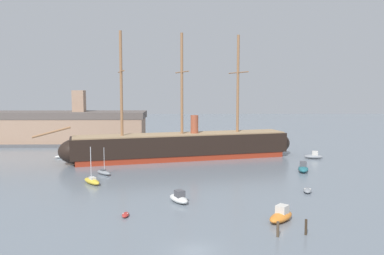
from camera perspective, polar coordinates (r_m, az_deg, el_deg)
The scene contains 15 objects.
ground_plane at distance 42.42m, azimuth 0.22°, elevation -16.94°, with size 400.00×400.00×0.00m, color slate.
tall_ship at distance 91.67m, azimuth -1.41°, elevation -2.55°, with size 57.22×19.57×28.02m.
dinghy_foreground_left at distance 53.22m, azimuth -9.30°, elevation -11.95°, with size 0.90×1.98×0.46m.
motorboat_foreground_right at distance 51.92m, azimuth 12.36°, elevation -11.96°, with size 4.41×4.74×1.93m.
motorboat_near_centre at distance 58.50m, azimuth -1.85°, elevation -9.83°, with size 3.62×4.62×1.80m.
sailboat_mid_left at distance 71.09m, azimuth -13.83°, elevation -7.26°, with size 4.11×4.68×6.27m.
dinghy_mid_right at distance 66.22m, azimuth 15.86°, elevation -8.45°, with size 1.96×3.03×0.66m.
sailboat_alongside_bow at distance 77.93m, azimuth -12.25°, elevation -6.14°, with size 3.58×3.64×5.11m.
motorboat_alongside_stern at distance 81.47m, azimuth 15.30°, elevation -5.52°, with size 3.00×4.90×1.92m.
dinghy_far_left at distance 98.15m, azimuth -17.93°, elevation -3.90°, with size 2.71×1.92×0.59m.
motorboat_far_right at distance 96.48m, azimuth 16.67°, elevation -3.84°, with size 4.40×2.60×1.73m.
motorboat_distant_centre at distance 104.36m, azimuth -0.60°, elevation -2.83°, with size 4.89×4.49×1.98m.
mooring_piling_nearest at distance 48.01m, azimuth 15.66°, elevation -13.28°, with size 0.28×0.28×1.76m, color #382B1E.
mooring_piling_left_pair at distance 46.72m, azimuth 11.92°, elevation -13.76°, with size 0.31×0.31×1.72m, color #4C3D2D.
dockside_warehouse_left at distance 120.05m, azimuth -17.50°, elevation -0.06°, with size 49.48×13.39×15.20m.
Camera 1 is at (-0.97, -39.10, 16.43)m, focal length 38.11 mm.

